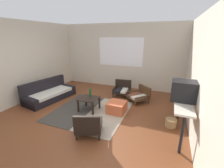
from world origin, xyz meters
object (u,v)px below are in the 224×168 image
object	(u,v)px
crt_television	(185,91)
clay_vase	(183,89)
armchair_by_window	(122,89)
armchair_corner	(140,95)
console_shelf	(182,104)
ottoman_orange	(117,107)
armchair_striped_foreground	(89,126)
glass_bottle	(90,93)
wicker_basket	(171,123)
couch	(49,94)
coffee_table	(89,101)

from	to	relation	value
crt_television	clay_vase	distance (m)	0.41
armchair_by_window	armchair_corner	xyz separation A→B (m)	(0.73, -0.31, -0.02)
console_shelf	clay_vase	distance (m)	0.42
ottoman_orange	clay_vase	world-z (taller)	clay_vase
armchair_striped_foreground	ottoman_orange	size ratio (longest dim) A/B	1.44
crt_television	glass_bottle	world-z (taller)	crt_television
crt_television	clay_vase	xyz separation A→B (m)	(0.00, 0.40, -0.10)
console_shelf	crt_television	size ratio (longest dim) A/B	2.81
console_shelf	armchair_by_window	bearing A→B (deg)	137.94
console_shelf	wicker_basket	bearing A→B (deg)	130.58
clay_vase	wicker_basket	xyz separation A→B (m)	(-0.17, -0.15, -0.87)
armchair_by_window	clay_vase	xyz separation A→B (m)	(1.96, -1.42, 0.71)
armchair_corner	armchair_striped_foreground	bearing A→B (deg)	-106.53
armchair_striped_foreground	couch	bearing A→B (deg)	150.68
clay_vase	wicker_basket	bearing A→B (deg)	-140.25
armchair_by_window	couch	bearing A→B (deg)	-150.71
coffee_table	couch	bearing A→B (deg)	172.37
crt_television	wicker_basket	distance (m)	1.02
coffee_table	armchair_corner	size ratio (longest dim) A/B	0.65
armchair_by_window	clay_vase	size ratio (longest dim) A/B	2.09
console_shelf	glass_bottle	xyz separation A→B (m)	(-2.53, 0.32, -0.21)
couch	console_shelf	xyz separation A→B (m)	(4.30, -0.46, 0.53)
armchair_by_window	clay_vase	bearing A→B (deg)	-35.93
crt_television	console_shelf	bearing A→B (deg)	86.17
coffee_table	clay_vase	size ratio (longest dim) A/B	1.74
coffee_table	armchair_by_window	size ratio (longest dim) A/B	0.83
clay_vase	armchair_striped_foreground	bearing A→B (deg)	-147.52
ottoman_orange	armchair_corner	bearing A→B (deg)	65.83
couch	clay_vase	distance (m)	4.37
couch	armchair_striped_foreground	world-z (taller)	couch
clay_vase	wicker_basket	size ratio (longest dim) A/B	1.19
couch	crt_television	xyz separation A→B (m)	(4.30, -0.51, 0.86)
coffee_table	armchair_by_window	world-z (taller)	armchair_by_window
coffee_table	console_shelf	bearing A→B (deg)	-5.04
crt_television	wicker_basket	xyz separation A→B (m)	(-0.17, 0.25, -0.97)
armchair_striped_foreground	ottoman_orange	xyz separation A→B (m)	(0.22, 1.29, -0.09)
couch	clay_vase	xyz separation A→B (m)	(4.30, -0.11, 0.76)
wicker_basket	crt_television	bearing A→B (deg)	-55.70
coffee_table	armchair_corner	distance (m)	1.80
armchair_by_window	glass_bottle	world-z (taller)	glass_bottle
ottoman_orange	crt_television	size ratio (longest dim) A/B	0.95
coffee_table	clay_vase	bearing A→B (deg)	2.83
coffee_table	armchair_by_window	bearing A→B (deg)	69.75
crt_television	armchair_by_window	bearing A→B (deg)	137.14
clay_vase	glass_bottle	xyz separation A→B (m)	(-2.53, -0.02, -0.44)
couch	armchair_striped_foreground	bearing A→B (deg)	-29.32
couch	ottoman_orange	world-z (taller)	couch
armchair_by_window	armchair_striped_foreground	xyz separation A→B (m)	(0.04, -2.65, -0.01)
console_shelf	armchair_corner	bearing A→B (deg)	130.14
console_shelf	armchair_striped_foreground	bearing A→B (deg)	-155.52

